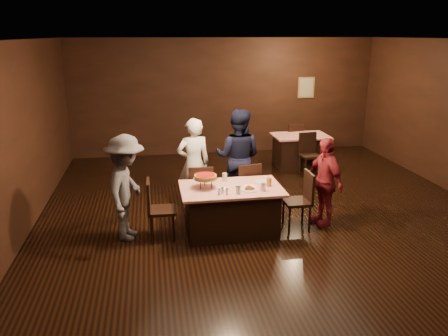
{
  "coord_description": "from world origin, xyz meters",
  "views": [
    {
      "loc": [
        -1.97,
        -6.34,
        3.09
      ],
      "look_at": [
        -0.83,
        0.33,
        1.0
      ],
      "focal_mm": 35.0,
      "sensor_mm": 36.0,
      "label": 1
    }
  ],
  "objects": [
    {
      "name": "back_table",
      "position": [
        1.55,
        3.39,
        0.39
      ],
      "size": [
        1.3,
        0.9,
        0.77
      ],
      "primitive_type": "cube",
      "color": "red",
      "rests_on": "ground"
    },
    {
      "name": "room",
      "position": [
        0.0,
        0.01,
        2.14
      ],
      "size": [
        10.0,
        10.04,
        3.02
      ],
      "color": "black",
      "rests_on": "ground"
    },
    {
      "name": "chair_back_far",
      "position": [
        1.55,
        3.99,
        0.47
      ],
      "size": [
        0.47,
        0.47,
        0.95
      ],
      "primitive_type": "cube",
      "rotation": [
        0.0,
        0.0,
        3.28
      ],
      "color": "black",
      "rests_on": "ground"
    },
    {
      "name": "glass_amber",
      "position": [
        -0.17,
        -0.02,
        0.84
      ],
      "size": [
        0.08,
        0.08,
        0.14
      ],
      "primitive_type": "cylinder",
      "color": "#BF7F26",
      "rests_on": "main_table"
    },
    {
      "name": "condiments",
      "position": [
        -0.95,
        -0.25,
        0.82
      ],
      "size": [
        0.17,
        0.1,
        0.09
      ],
      "color": "silver",
      "rests_on": "main_table"
    },
    {
      "name": "diner_red_shirt",
      "position": [
        0.82,
        0.13,
        0.74
      ],
      "size": [
        0.57,
        0.94,
        1.49
      ],
      "primitive_type": "imported",
      "rotation": [
        0.0,
        0.0,
        -1.31
      ],
      "color": "maroon",
      "rests_on": "ground"
    },
    {
      "name": "glass_back",
      "position": [
        -0.82,
        0.33,
        0.84
      ],
      "size": [
        0.08,
        0.08,
        0.14
      ],
      "primitive_type": "cylinder",
      "color": "silver",
      "rests_on": "main_table"
    },
    {
      "name": "diner_navy_hoodie",
      "position": [
        -0.41,
        1.27,
        0.9
      ],
      "size": [
        1.08,
        0.98,
        1.8
      ],
      "primitive_type": "imported",
      "rotation": [
        0.0,
        0.0,
        2.72
      ],
      "color": "black",
      "rests_on": "ground"
    },
    {
      "name": "plate_with_slice",
      "position": [
        -0.52,
        -0.15,
        0.8
      ],
      "size": [
        0.25,
        0.25,
        0.06
      ],
      "color": "white",
      "rests_on": "main_table"
    },
    {
      "name": "napkin_center",
      "position": [
        -0.47,
        0.03,
        0.77
      ],
      "size": [
        0.19,
        0.19,
        0.01
      ],
      "primitive_type": "cube",
      "rotation": [
        0.0,
        0.0,
        0.21
      ],
      "color": "white",
      "rests_on": "main_table"
    },
    {
      "name": "glass_front_right",
      "position": [
        -0.32,
        -0.22,
        0.84
      ],
      "size": [
        0.08,
        0.08,
        0.14
      ],
      "primitive_type": "cylinder",
      "color": "silver",
      "rests_on": "main_table"
    },
    {
      "name": "main_table",
      "position": [
        -0.77,
        0.03,
        0.39
      ],
      "size": [
        1.6,
        1.0,
        0.77
      ],
      "primitive_type": "cube",
      "color": "red",
      "rests_on": "ground"
    },
    {
      "name": "napkin_left",
      "position": [
        -0.92,
        -0.02,
        0.77
      ],
      "size": [
        0.21,
        0.21,
        0.01
      ],
      "primitive_type": "cube",
      "rotation": [
        0.0,
        0.0,
        -0.35
      ],
      "color": "white",
      "rests_on": "main_table"
    },
    {
      "name": "chair_far_left",
      "position": [
        -1.17,
        0.78,
        0.47
      ],
      "size": [
        0.44,
        0.44,
        0.95
      ],
      "primitive_type": "cube",
      "rotation": [
        0.0,
        0.0,
        3.08
      ],
      "color": "black",
      "rests_on": "ground"
    },
    {
      "name": "chair_far_right",
      "position": [
        -0.37,
        0.78,
        0.47
      ],
      "size": [
        0.49,
        0.49,
        0.95
      ],
      "primitive_type": "cube",
      "rotation": [
        0.0,
        0.0,
        3.33
      ],
      "color": "black",
      "rests_on": "ground"
    },
    {
      "name": "diner_white_jacket",
      "position": [
        -1.24,
        1.2,
        0.84
      ],
      "size": [
        0.66,
        0.49,
        1.67
      ],
      "primitive_type": "imported",
      "rotation": [
        0.0,
        0.0,
        3.29
      ],
      "color": "white",
      "rests_on": "ground"
    },
    {
      "name": "plate_empty",
      "position": [
        -0.22,
        0.18,
        0.78
      ],
      "size": [
        0.25,
        0.25,
        0.01
      ],
      "primitive_type": "cylinder",
      "color": "white",
      "rests_on": "main_table"
    },
    {
      "name": "glass_front_left",
      "position": [
        -0.72,
        -0.27,
        0.84
      ],
      "size": [
        0.08,
        0.08,
        0.14
      ],
      "primitive_type": "cylinder",
      "color": "silver",
      "rests_on": "main_table"
    },
    {
      "name": "diner_grey_knit",
      "position": [
        -2.39,
        0.11,
        0.83
      ],
      "size": [
        0.84,
        1.18,
        1.66
      ],
      "primitive_type": "imported",
      "rotation": [
        0.0,
        0.0,
        1.35
      ],
      "color": "#58575D",
      "rests_on": "ground"
    },
    {
      "name": "chair_end_left",
      "position": [
        -1.87,
        0.03,
        0.47
      ],
      "size": [
        0.43,
        0.43,
        0.95
      ],
      "primitive_type": "cube",
      "rotation": [
        0.0,
        0.0,
        1.54
      ],
      "color": "black",
      "rests_on": "ground"
    },
    {
      "name": "chair_end_right",
      "position": [
        0.33,
        0.03,
        0.47
      ],
      "size": [
        0.42,
        0.42,
        0.95
      ],
      "primitive_type": "cube",
      "rotation": [
        0.0,
        0.0,
        -1.57
      ],
      "color": "black",
      "rests_on": "ground"
    },
    {
      "name": "chair_back_near",
      "position": [
        1.55,
        2.69,
        0.47
      ],
      "size": [
        0.45,
        0.45,
        0.95
      ],
      "primitive_type": "cube",
      "rotation": [
        0.0,
        0.0,
        0.07
      ],
      "color": "black",
      "rests_on": "ground"
    },
    {
      "name": "pizza_stand",
      "position": [
        -1.17,
        0.08,
        0.95
      ],
      "size": [
        0.38,
        0.38,
        0.22
      ],
      "color": "black",
      "rests_on": "main_table"
    }
  ]
}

